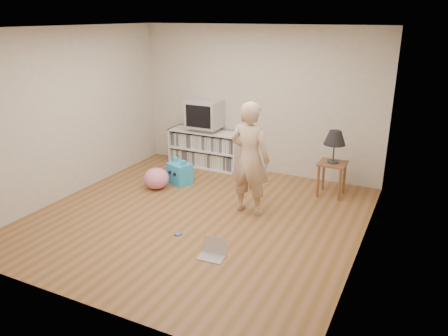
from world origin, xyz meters
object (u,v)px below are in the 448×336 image
table_lamp (335,139)px  laptop (213,252)px  plush_blue (180,173)px  plush_pink (156,178)px  media_unit (206,148)px  person (250,159)px  crt_tv (205,114)px  dvd_deck (205,129)px  side_table (332,171)px

table_lamp → laptop: bearing=-108.3°
plush_blue → plush_pink: 0.43m
media_unit → person: bearing=-45.1°
media_unit → crt_tv: bearing=-90.0°
crt_tv → table_lamp: bearing=-8.4°
crt_tv → plush_blue: size_ratio=1.30×
plush_blue → plush_pink: bearing=-98.6°
crt_tv → person: person is taller
crt_tv → plush_pink: crt_tv is taller
dvd_deck → table_lamp: table_lamp is taller
plush_blue → laptop: bearing=-26.7°
media_unit → plush_blue: bearing=-88.4°
plush_pink → laptop: bearing=-39.4°
table_lamp → plush_blue: size_ratio=1.11×
laptop → plush_pink: 2.39m
plush_blue → plush_pink: (-0.22, -0.37, -0.01)m
plush_blue → side_table: bearing=36.9°
crt_tv → side_table: 2.58m
media_unit → plush_pink: (-0.20, -1.38, -0.17)m
person → crt_tv: bearing=-40.6°
table_lamp → crt_tv: bearing=171.6°
media_unit → laptop: (1.65, -2.89, -0.29)m
dvd_deck → laptop: size_ratio=1.37×
dvd_deck → table_lamp: size_ratio=0.87×
dvd_deck → plush_blue: size_ratio=0.97×
person → plush_pink: size_ratio=3.98×
crt_tv → person: 2.18m
person → dvd_deck: bearing=-40.7°
crt_tv → dvd_deck: bearing=90.0°
media_unit → laptop: size_ratio=4.26×
plush_blue → crt_tv: bearing=114.3°
side_table → plush_blue: bearing=-165.7°
media_unit → side_table: media_unit is taller
media_unit → crt_tv: 0.67m
dvd_deck → plush_pink: 1.49m
media_unit → plush_blue: media_unit is taller
laptop → plush_pink: size_ratio=0.79×
plush_pink → dvd_deck: bearing=81.8°
dvd_deck → plush_blue: bearing=-88.3°
side_table → laptop: side_table is taller
crt_tv → plush_blue: crt_tv is taller
side_table → person: size_ratio=0.33×
crt_tv → side_table: size_ratio=1.09×
table_lamp → plush_pink: (-2.67, -1.00, -0.77)m
person → laptop: person is taller
side_table → table_lamp: 0.53m
table_lamp → person: bearing=-128.7°
laptop → plush_pink: (-1.84, 1.51, 0.12)m
side_table → plush_pink: 2.86m
side_table → table_lamp: table_lamp is taller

